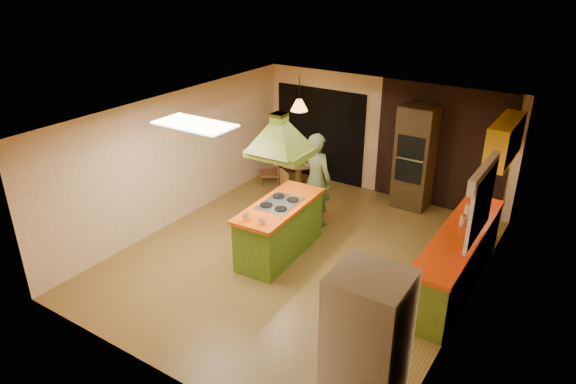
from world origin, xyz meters
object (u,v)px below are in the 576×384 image
Objects in this scene: dining_table at (299,169)px; canister_large at (469,211)px; refrigerator at (366,350)px; kitchen_island at (280,228)px; wall_oven at (415,158)px; man at (316,180)px.

canister_large is (3.95, -1.25, 0.56)m from dining_table.
canister_large is at bearing 88.28° from refrigerator.
refrigerator is at bearing -51.68° from dining_table.
wall_oven is (1.21, 3.04, 0.58)m from kitchen_island.
canister_large is (0.06, 3.68, 0.09)m from refrigerator.
dining_table is at bearing -166.29° from wall_oven.
refrigerator reaches higher than kitchen_island.
canister_large is at bearing -174.02° from man.
man is (-0.05, 1.30, 0.43)m from kitchen_island.
man is 0.86× the size of wall_oven.
kitchen_island is 2.17× the size of dining_table.
kitchen_island is at bearing 98.86° from man.
refrigerator is 0.88× the size of wall_oven.
wall_oven is at bearing -119.31° from man.
dining_table is (-1.14, 1.21, -0.44)m from man.
kitchen_island is 2.78m from dining_table.
wall_oven is 2.38× the size of dining_table.
dining_table is at bearing 127.50° from refrigerator.
kitchen_island is 0.91× the size of wall_oven.
wall_oven is at bearing 104.51° from refrigerator.
refrigerator is 8.75× the size of canister_large.
man is 4.63m from refrigerator.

